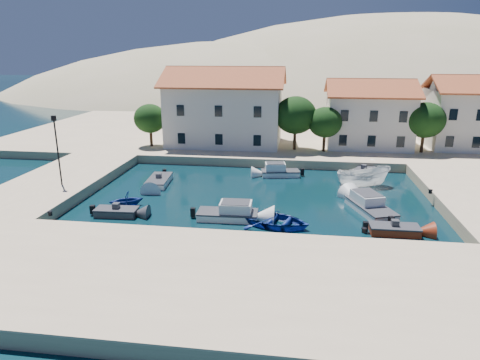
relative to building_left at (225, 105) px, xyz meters
name	(u,v)px	position (x,y,z in m)	size (l,w,h in m)	color
ground	(242,244)	(6.00, -28.00, -5.94)	(400.00, 400.00, 0.00)	black
quay_south	(228,283)	(6.00, -34.00, -5.44)	(52.00, 12.00, 1.00)	tan
quay_west	(59,183)	(-13.00, -18.00, -5.44)	(8.00, 20.00, 1.00)	tan
quay_north	(289,134)	(8.00, 10.00, -5.44)	(80.00, 36.00, 1.00)	tan
hills	(347,158)	(26.64, 95.62, -29.34)	(254.00, 176.00, 99.00)	tan
building_left	(225,105)	(0.00, 0.00, 0.00)	(14.70, 9.45, 9.70)	silver
building_mid	(369,112)	(18.00, 1.00, -0.71)	(10.50, 8.40, 8.30)	silver
building_right	(468,111)	(30.00, 2.00, -0.46)	(9.45, 8.40, 8.80)	silver
trees	(308,118)	(10.51, -2.54, -1.10)	(37.30, 5.30, 6.45)	#382314
lamppost	(57,144)	(-11.50, -20.00, -1.18)	(0.35, 0.25, 6.22)	black
bollards	(287,210)	(8.80, -24.13, -4.79)	(29.36, 9.56, 0.30)	black
motorboat_grey_sw	(117,212)	(-4.59, -24.15, -5.64)	(3.40, 1.64, 1.25)	#37383D
cabin_cruiser_south	(228,213)	(4.24, -23.61, -5.46)	(4.72, 2.13, 1.60)	white
rowboat_south	(275,225)	(8.00, -24.38, -5.94)	(3.75, 5.24, 1.09)	navy
motorboat_red_se	(394,230)	(16.51, -24.75, -5.64)	(3.48, 1.59, 1.25)	maroon
cabin_cruiser_east	(371,207)	(15.48, -20.56, -5.46)	(3.79, 5.67, 1.60)	white
boat_east	(363,187)	(15.77, -13.70, -5.94)	(2.05, 5.46, 2.11)	white
motorboat_white_ne	(363,172)	(16.44, -9.15, -5.64)	(3.11, 3.95, 1.25)	white
rowboat_west	(127,206)	(-4.64, -22.01, -5.94)	(2.38, 2.76, 1.46)	navy
motorboat_white_west	(159,181)	(-3.98, -15.45, -5.64)	(2.34, 4.55, 1.25)	white
cabin_cruiser_north	(280,172)	(7.72, -11.04, -5.46)	(4.15, 2.27, 1.60)	white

